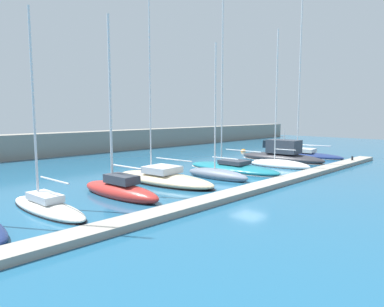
# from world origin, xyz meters

# --- Properties ---
(ground_plane) EXTENTS (120.00, 120.00, 0.00)m
(ground_plane) POSITION_xyz_m (0.00, 0.00, 0.00)
(ground_plane) COLOR #1E567A
(dock_pier) EXTENTS (45.35, 1.53, 0.38)m
(dock_pier) POSITION_xyz_m (0.00, -1.47, 0.19)
(dock_pier) COLOR gray
(dock_pier) RESTS_ON ground_plane
(breakwater_seawall) EXTENTS (108.00, 2.78, 3.06)m
(breakwater_seawall) POSITION_xyz_m (0.00, 29.66, 1.53)
(breakwater_seawall) COLOR gray
(breakwater_seawall) RESTS_ON ground_plane
(sailboat_ivory_second) EXTENTS (2.29, 7.73, 11.91)m
(sailboat_ivory_second) POSITION_xyz_m (-14.27, 4.21, 0.29)
(sailboat_ivory_second) COLOR silver
(sailboat_ivory_second) RESTS_ON ground_plane
(sailboat_red_third) EXTENTS (2.39, 7.53, 12.40)m
(sailboat_red_third) POSITION_xyz_m (-9.30, 4.15, 0.53)
(sailboat_red_third) COLOR #B72D28
(sailboat_red_third) RESTS_ON ground_plane
(sailboat_sand_fourth) EXTENTS (4.22, 10.25, 15.75)m
(sailboat_sand_fourth) POSITION_xyz_m (-4.12, 5.57, 0.36)
(sailboat_sand_fourth) COLOR beige
(sailboat_sand_fourth) RESTS_ON ground_plane
(sailboat_slate_fifth) EXTENTS (1.94, 6.35, 11.79)m
(sailboat_slate_fifth) POSITION_xyz_m (0.43, 3.70, 0.41)
(sailboat_slate_fifth) COLOR slate
(sailboat_slate_fifth) RESTS_ON ground_plane
(sailboat_teal_sixth) EXTENTS (3.69, 10.60, 19.60)m
(sailboat_teal_sixth) POSITION_xyz_m (4.76, 5.31, 0.32)
(sailboat_teal_sixth) COLOR #19707F
(sailboat_teal_sixth) RESTS_ON ground_plane
(sailboat_white_seventh) EXTENTS (2.97, 6.83, 14.66)m
(sailboat_white_seventh) POSITION_xyz_m (10.21, 3.22, 0.25)
(sailboat_white_seventh) COLOR white
(sailboat_white_seventh) RESTS_ON ground_plane
(motorboat_charcoal_eighth) EXTENTS (3.64, 10.74, 3.94)m
(motorboat_charcoal_eighth) POSITION_xyz_m (14.61, 5.51, 0.68)
(motorboat_charcoal_eighth) COLOR #2D2D33
(motorboat_charcoal_eighth) RESTS_ON ground_plane
(sailboat_navy_ninth) EXTENTS (4.10, 10.46, 22.04)m
(sailboat_navy_ninth) POSITION_xyz_m (19.97, 5.39, 0.37)
(sailboat_navy_ninth) COLOR navy
(sailboat_navy_ninth) RESTS_ON ground_plane
(mooring_buoy_orange) EXTENTS (0.80, 0.80, 0.80)m
(mooring_buoy_orange) POSITION_xyz_m (19.56, 14.64, 0.00)
(mooring_buoy_orange) COLOR orange
(mooring_buoy_orange) RESTS_ON ground_plane
(dock_bollard) EXTENTS (0.20, 0.20, 0.44)m
(dock_bollard) POSITION_xyz_m (17.96, -1.47, 0.60)
(dock_bollard) COLOR black
(dock_bollard) RESTS_ON dock_pier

